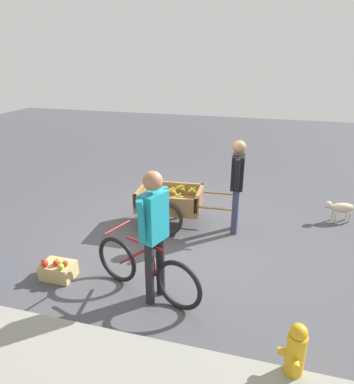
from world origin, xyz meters
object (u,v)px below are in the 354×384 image
Objects in this scene: vendor_person at (237,179)px; fire_hydrant at (295,354)px; apple_crate at (58,270)px; bicycle at (146,270)px; cyclist_person at (154,226)px; dog at (340,208)px; fruit_cart at (170,202)px.

vendor_person is 3.12m from fire_hydrant.
vendor_person is 3.67× the size of apple_crate.
fire_hydrant is 1.52× the size of apple_crate.
bicycle is 0.69m from cyclist_person.
dog is at bearing -130.52° from cyclist_person.
vendor_person is (-1.15, -0.07, 0.53)m from fruit_cart.
fruit_cart is 1.07× the size of bicycle.
cyclist_person is at bearing 161.10° from bicycle.
cyclist_person is at bearing -26.63° from fire_hydrant.
fruit_cart is 1.05× the size of vendor_person.
apple_crate is (1.30, 0.00, -0.22)m from bicycle.
dog is (-1.81, -0.90, -0.70)m from vendor_person.
fruit_cart is 1.00× the size of cyclist_person.
fire_hydrant is at bearing 125.84° from fruit_cart.
fruit_cart is at bearing -78.58° from cyclist_person.
cyclist_person reaches higher than vendor_person.
vendor_person is 2.14m from dog.
bicycle is 1.32m from apple_crate.
cyclist_person is at bearing 70.52° from vendor_person.
dog is at bearing -103.41° from fire_hydrant.
fire_hydrant is at bearing 107.26° from vendor_person.
dog is (-2.70, -2.94, -0.08)m from bicycle.
fire_hydrant is 3.21m from apple_crate.
cyclist_person reaches higher than fire_hydrant.
apple_crate is (1.44, -0.05, -0.90)m from cyclist_person.
cyclist_person reaches higher than apple_crate.
bicycle is at bearing -18.90° from cyclist_person.
vendor_person is at bearing 26.34° from dog.
fruit_cart is 1.27m from vendor_person.
vendor_person is at bearing -176.32° from fruit_cart.
fruit_cart is at bearing -54.16° from fire_hydrant.
fruit_cart is 3.12m from dog.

